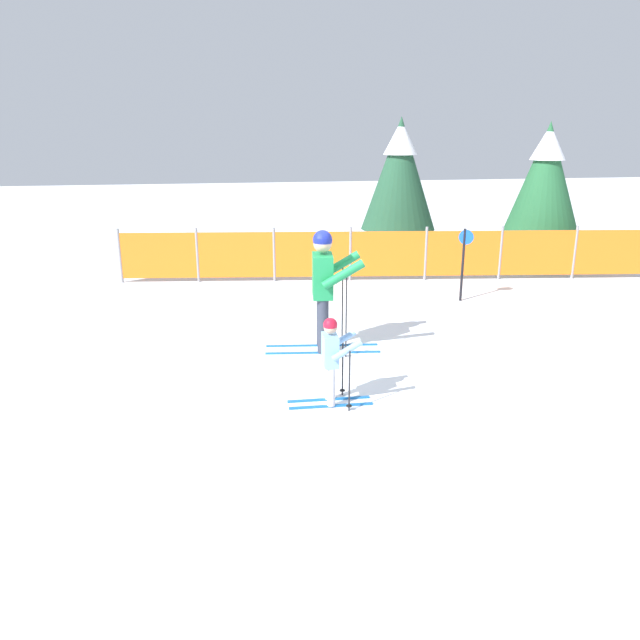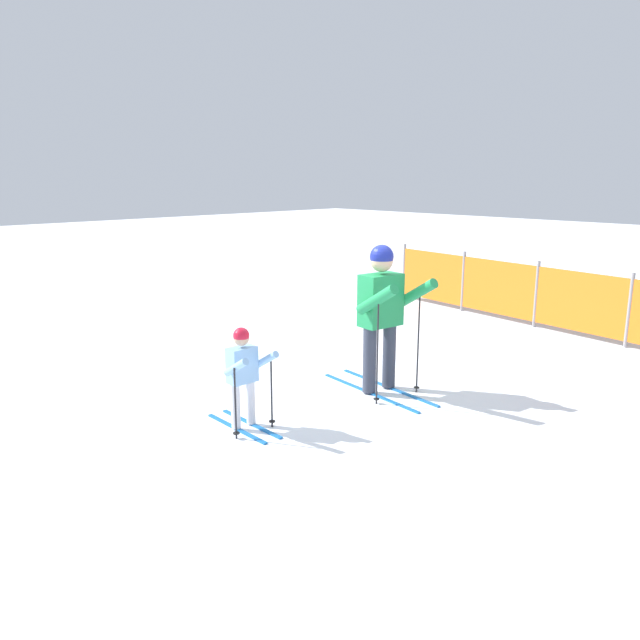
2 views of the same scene
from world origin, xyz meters
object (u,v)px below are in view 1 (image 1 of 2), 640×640
Objects in this scene: skier_child at (332,354)px; conifer_far at (545,178)px; skier_adult at (325,279)px; conifer_near at (400,172)px; trail_marker at (464,257)px; safety_fence at (388,254)px.

conifer_far reaches higher than skier_child.
conifer_near reaches higher than skier_adult.
skier_adult reaches higher than trail_marker.
conifer_far is 3.48m from conifer_near.
skier_adult is at bearing -143.49° from trail_marker.
conifer_far reaches higher than safety_fence.
skier_adult reaches higher than skier_child.
conifer_far is 4.48m from trail_marker.
skier_adult is at bearing 84.16° from skier_child.
trail_marker is (0.03, -4.33, -1.29)m from conifer_near.
conifer_near is at bearing 90.44° from trail_marker.
safety_fence is 4.50m from conifer_far.
trail_marker is (3.12, 2.31, -0.23)m from skier_adult.
skier_adult is at bearing -117.20° from safety_fence.
trail_marker is at bearing -89.56° from conifer_near.
safety_fence is 3.04m from conifer_near.
skier_adult is at bearing -140.11° from conifer_far.
safety_fence reaches higher than skier_child.
safety_fence is at bearing -165.77° from conifer_far.
conifer_far is (6.27, 5.24, 0.99)m from skier_adult.
safety_fence is (2.16, 4.20, -0.51)m from skier_adult.
conifer_far is (4.12, 1.04, 1.50)m from safety_fence.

